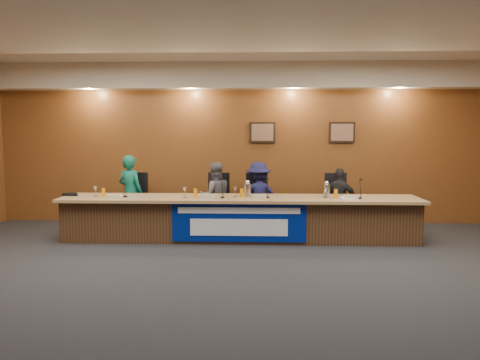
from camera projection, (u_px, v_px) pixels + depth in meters
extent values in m
plane|color=black|center=(232.00, 284.00, 5.72)|extent=(10.00, 10.00, 0.00)
cube|color=silver|center=(232.00, 15.00, 5.40)|extent=(10.00, 8.00, 0.04)
cube|color=brown|center=(243.00, 145.00, 9.54)|extent=(10.00, 0.04, 3.20)
cube|color=beige|center=(242.00, 76.00, 9.15)|extent=(10.00, 0.50, 0.50)
cube|color=#452C1A|center=(240.00, 220.00, 8.07)|extent=(6.00, 0.80, 0.70)
cube|color=#97754B|center=(240.00, 198.00, 7.98)|extent=(6.10, 0.95, 0.05)
cube|color=navy|center=(239.00, 222.00, 7.66)|extent=(2.20, 0.02, 0.65)
cube|color=silver|center=(239.00, 211.00, 7.62)|extent=(2.00, 0.01, 0.10)
cube|color=silver|center=(239.00, 227.00, 7.65)|extent=(1.60, 0.01, 0.28)
cube|color=black|center=(262.00, 132.00, 9.47)|extent=(0.52, 0.04, 0.42)
cube|color=black|center=(342.00, 132.00, 9.41)|extent=(0.52, 0.04, 0.42)
imported|color=#0C5746|center=(131.00, 193.00, 8.85)|extent=(0.61, 0.52, 1.43)
imported|color=#55555B|center=(215.00, 196.00, 8.80)|extent=(0.75, 0.65, 1.30)
imported|color=#11133A|center=(258.00, 197.00, 8.77)|extent=(0.93, 0.67, 1.30)
imported|color=black|center=(339.00, 200.00, 8.71)|extent=(0.75, 0.55, 1.19)
cube|color=black|center=(132.00, 204.00, 8.97)|extent=(0.60, 0.60, 0.08)
cube|color=black|center=(215.00, 204.00, 8.91)|extent=(0.58, 0.58, 0.08)
cube|color=black|center=(258.00, 205.00, 8.88)|extent=(0.55, 0.55, 0.08)
cube|color=black|center=(338.00, 205.00, 8.83)|extent=(0.53, 0.53, 0.08)
cube|color=white|center=(114.00, 196.00, 7.83)|extent=(0.24, 0.08, 0.10)
cylinder|color=black|center=(125.00, 196.00, 7.98)|extent=(0.07, 0.07, 0.02)
cylinder|color=orange|center=(103.00, 193.00, 8.00)|extent=(0.06, 0.06, 0.15)
cylinder|color=silver|center=(96.00, 191.00, 8.04)|extent=(0.08, 0.08, 0.18)
cube|color=white|center=(207.00, 196.00, 7.76)|extent=(0.24, 0.08, 0.10)
cylinder|color=black|center=(222.00, 197.00, 7.88)|extent=(0.07, 0.07, 0.02)
cylinder|color=orange|center=(195.00, 193.00, 7.94)|extent=(0.06, 0.06, 0.15)
cylinder|color=silver|center=(185.00, 192.00, 7.93)|extent=(0.08, 0.08, 0.18)
cube|color=white|center=(259.00, 196.00, 7.73)|extent=(0.24, 0.08, 0.10)
cylinder|color=black|center=(267.00, 197.00, 7.89)|extent=(0.07, 0.07, 0.02)
cylinder|color=orange|center=(242.00, 193.00, 7.95)|extent=(0.06, 0.06, 0.15)
cylinder|color=silver|center=(235.00, 192.00, 7.96)|extent=(0.08, 0.08, 0.18)
cube|color=white|center=(351.00, 197.00, 7.69)|extent=(0.24, 0.08, 0.10)
cylinder|color=black|center=(360.00, 198.00, 7.78)|extent=(0.07, 0.07, 0.02)
cylinder|color=orange|center=(336.00, 194.00, 7.86)|extent=(0.06, 0.06, 0.15)
cylinder|color=silver|center=(325.00, 193.00, 7.88)|extent=(0.08, 0.08, 0.18)
cylinder|color=silver|center=(247.00, 190.00, 8.07)|extent=(0.12, 0.12, 0.22)
cylinder|color=silver|center=(327.00, 191.00, 7.95)|extent=(0.11, 0.11, 0.22)
cylinder|color=black|center=(72.00, 194.00, 8.17)|extent=(0.32, 0.32, 0.05)
cube|color=white|center=(348.00, 198.00, 7.84)|extent=(0.26, 0.33, 0.01)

